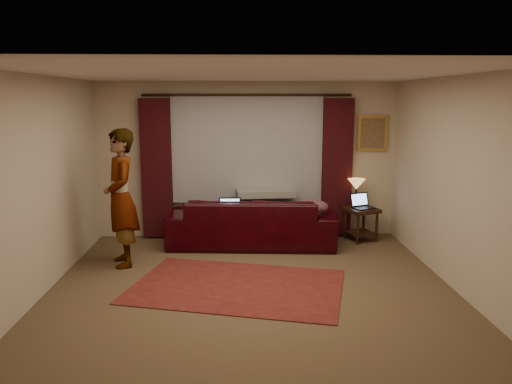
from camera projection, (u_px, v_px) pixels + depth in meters
floor at (251, 290)px, 6.16m from camera, size 5.00×5.00×0.01m
ceiling at (251, 74)px, 5.68m from camera, size 5.00×5.00×0.02m
wall_back at (247, 160)px, 8.37m from camera, size 5.00×0.02×2.60m
wall_front at (261, 248)px, 3.46m from camera, size 5.00×0.02×2.60m
wall_left at (38, 187)px, 5.83m from camera, size 0.02×5.00×2.60m
wall_right at (458, 185)px, 6.01m from camera, size 0.02×5.00×2.60m
sheer_curtain at (247, 149)px, 8.28m from camera, size 2.50×0.05×1.80m
drape_left at (157, 169)px, 8.23m from camera, size 0.50×0.14×2.30m
drape_right at (337, 168)px, 8.34m from camera, size 0.50×0.14×2.30m
curtain_rod at (247, 95)px, 8.07m from camera, size 0.04×0.04×3.40m
picture_frame at (373, 133)px, 8.34m from camera, size 0.50×0.04×0.60m
sofa at (252, 212)px, 7.96m from camera, size 2.71×1.32×1.06m
throw_blanket at (266, 176)px, 8.17m from camera, size 0.98×0.46×0.11m
clothing_pile at (311, 207)px, 7.79m from camera, size 0.62×0.52×0.23m
laptop_sofa at (230, 208)px, 7.72m from camera, size 0.35×0.38×0.25m
area_rug at (237, 286)px, 6.25m from camera, size 2.93×2.30×0.01m
end_table at (361, 224)px, 8.25m from camera, size 0.61×0.61×0.55m
tiffany_lamp at (356, 193)px, 8.27m from camera, size 0.36×0.36×0.47m
laptop_table at (364, 201)px, 8.13m from camera, size 0.46×0.47×0.24m
person at (121, 198)px, 6.91m from camera, size 0.73×0.73×1.92m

